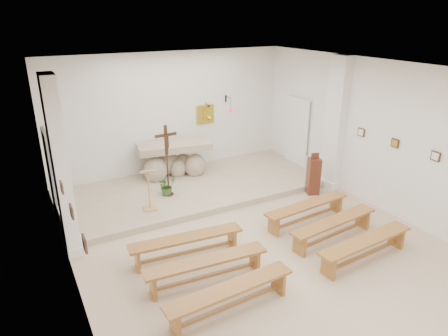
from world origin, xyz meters
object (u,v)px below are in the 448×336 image
lectern (149,189)px  bench_left_front (187,242)px  donation_pedestal (313,176)px  crucifix_stand (167,156)px  bench_left_third (230,293)px  bench_left_second (206,265)px  bench_right_second (334,225)px  bench_right_third (365,245)px  bench_right_front (307,208)px  altar (174,162)px

lectern → bench_left_front: lectern is taller
lectern → donation_pedestal: lectern is taller
crucifix_stand → bench_left_front: crucifix_stand is taller
lectern → donation_pedestal: (4.14, -0.87, -0.17)m
donation_pedestal → bench_left_third: 5.01m
bench_left_second → bench_right_second: (2.94, -0.00, 0.00)m
donation_pedestal → bench_right_second: size_ratio=0.50×
bench_left_front → bench_left_second: size_ratio=1.00×
lectern → bench_right_third: 4.80m
crucifix_stand → bench_left_second: crucifix_stand is taller
bench_left_front → bench_right_second: 3.06m
lectern → crucifix_stand: (0.67, 0.54, 0.54)m
lectern → crucifix_stand: 1.02m
bench_right_third → bench_right_second: bearing=86.7°
crucifix_stand → bench_right_front: size_ratio=0.81×
crucifix_stand → donation_pedestal: 3.81m
altar → bench_right_second: size_ratio=0.94×
bench_left_second → bench_right_second: size_ratio=1.00×
bench_right_third → crucifix_stand: bearing=115.0°
crucifix_stand → bench_right_second: 4.22m
bench_left_second → bench_left_third: same height
crucifix_stand → bench_left_front: 2.78m
bench_right_second → bench_left_front: bearing=158.2°
bench_right_third → bench_right_front: bearing=86.7°
lectern → bench_right_front: (2.98, -2.04, -0.31)m
bench_right_front → bench_left_second: 3.06m
altar → bench_left_third: size_ratio=0.94×
bench_right_second → bench_left_third: 3.06m
bench_right_front → bench_right_second: size_ratio=1.00×
bench_right_second → bench_left_third: (-2.94, -0.86, 0.00)m
lectern → bench_left_front: (0.04, -2.04, -0.31)m
altar → donation_pedestal: donation_pedestal is taller
altar → bench_right_front: (1.68, -3.73, -0.20)m
bench_left_front → bench_right_second: size_ratio=1.00×
lectern → bench_right_second: (2.98, -2.89, -0.31)m
crucifix_stand → bench_right_second: size_ratio=0.81×
crucifix_stand → bench_right_third: crucifix_stand is taller
bench_left_front → bench_right_third: bearing=-24.7°
donation_pedestal → bench_left_front: (-4.10, -1.16, -0.14)m
donation_pedestal → bench_right_third: 3.10m
bench_right_front → bench_right_second: same height
bench_left_third → bench_left_front: bearing=87.4°
bench_right_front → lectern: bearing=141.2°
bench_left_front → bench_left_third: same height
bench_left_second → bench_right_second: 2.94m
lectern → altar: bearing=63.2°
altar → bench_left_front: bearing=-99.5°
altar → donation_pedestal: (2.84, -2.57, -0.05)m
altar → crucifix_stand: (-0.63, -1.16, 0.65)m
altar → lectern: size_ratio=2.03×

